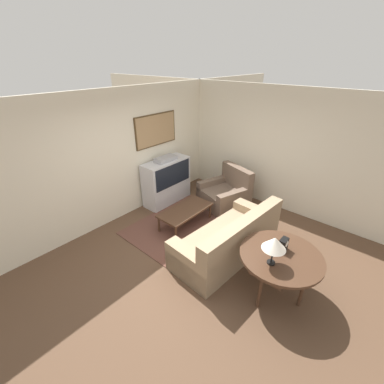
# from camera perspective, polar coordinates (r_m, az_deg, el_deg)

# --- Properties ---
(ground_plane) EXTENTS (12.00, 12.00, 0.00)m
(ground_plane) POSITION_cam_1_polar(r_m,az_deg,el_deg) (4.79, 0.73, -13.90)
(ground_plane) COLOR brown
(wall_back) EXTENTS (12.00, 0.10, 2.70)m
(wall_back) POSITION_cam_1_polar(r_m,az_deg,el_deg) (5.53, -16.24, 7.36)
(wall_back) COLOR beige
(wall_back) RESTS_ON ground_plane
(wall_right) EXTENTS (0.06, 12.00, 2.70)m
(wall_right) POSITION_cam_1_polar(r_m,az_deg,el_deg) (6.12, 17.23, 9.11)
(wall_right) COLOR beige
(wall_right) RESTS_ON ground_plane
(area_rug) EXTENTS (2.19, 1.83, 0.01)m
(area_rug) POSITION_cam_1_polar(r_m,az_deg,el_deg) (5.47, -1.48, -7.76)
(area_rug) COLOR brown
(area_rug) RESTS_ON ground_plane
(tv) EXTENTS (1.19, 0.47, 1.16)m
(tv) POSITION_cam_1_polar(r_m,az_deg,el_deg) (6.19, -5.64, 2.45)
(tv) COLOR silver
(tv) RESTS_ON ground_plane
(couch) EXTENTS (2.12, 1.05, 0.88)m
(couch) POSITION_cam_1_polar(r_m,az_deg,el_deg) (4.68, 8.21, -10.62)
(couch) COLOR #9E8466
(couch) RESTS_ON ground_plane
(armchair) EXTENTS (1.18, 1.19, 0.91)m
(armchair) POSITION_cam_1_polar(r_m,az_deg,el_deg) (6.17, 7.44, -0.47)
(armchair) COLOR brown
(armchair) RESTS_ON ground_plane
(coffee_table) EXTENTS (1.17, 0.58, 0.39)m
(coffee_table) POSITION_cam_1_polar(r_m,az_deg,el_deg) (5.35, -1.47, -4.18)
(coffee_table) COLOR #472D1E
(coffee_table) RESTS_ON ground_plane
(console_table) EXTENTS (1.16, 1.16, 0.72)m
(console_table) POSITION_cam_1_polar(r_m,az_deg,el_deg) (3.96, 19.15, -13.76)
(console_table) COLOR #472D1E
(console_table) RESTS_ON ground_plane
(table_lamp) EXTENTS (0.32, 0.32, 0.43)m
(table_lamp) POSITION_cam_1_polar(r_m,az_deg,el_deg) (3.54, 17.86, -10.88)
(table_lamp) COLOR black
(table_lamp) RESTS_ON console_table
(mantel_clock) EXTENTS (0.16, 0.10, 0.19)m
(mantel_clock) POSITION_cam_1_polar(r_m,az_deg,el_deg) (3.96, 19.64, -10.92)
(mantel_clock) COLOR black
(mantel_clock) RESTS_ON console_table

